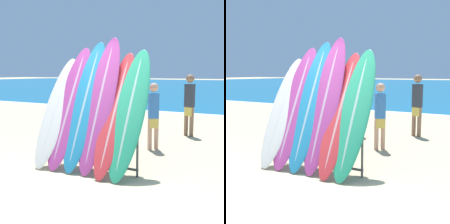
% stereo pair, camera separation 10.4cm
% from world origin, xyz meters
% --- Properties ---
extents(ground_plane, '(160.00, 160.00, 0.00)m').
position_xyz_m(ground_plane, '(0.00, 0.00, 0.00)').
color(ground_plane, '#CCB789').
extents(surfboard_rack, '(1.90, 0.04, 0.93)m').
position_xyz_m(surfboard_rack, '(-0.13, 0.77, 0.50)').
color(surfboard_rack, '#47474C').
rests_on(surfboard_rack, ground_plane).
extents(surfboard_slot_0, '(0.56, 1.17, 2.03)m').
position_xyz_m(surfboard_slot_0, '(-0.90, 0.79, 1.01)').
color(surfboard_slot_0, silver).
rests_on(surfboard_slot_0, ground_plane).
extents(surfboard_slot_1, '(0.59, 1.19, 2.23)m').
position_xyz_m(surfboard_slot_1, '(-0.62, 0.84, 1.12)').
color(surfboard_slot_1, '#B23D8E').
rests_on(surfboard_slot_1, ground_plane).
extents(surfboard_slot_2, '(0.56, 1.19, 2.33)m').
position_xyz_m(surfboard_slot_2, '(-0.28, 0.85, 1.17)').
color(surfboard_slot_2, teal).
rests_on(surfboard_slot_2, ground_plane).
extents(surfboard_slot_3, '(0.55, 1.15, 2.40)m').
position_xyz_m(surfboard_slot_3, '(0.03, 0.86, 1.20)').
color(surfboard_slot_3, '#B23D8E').
rests_on(surfboard_slot_3, ground_plane).
extents(surfboard_slot_4, '(0.49, 1.20, 2.10)m').
position_xyz_m(surfboard_slot_4, '(0.36, 0.82, 1.05)').
color(surfboard_slot_4, red).
rests_on(surfboard_slot_4, ground_plane).
extents(surfboard_slot_5, '(0.55, 1.15, 2.15)m').
position_xyz_m(surfboard_slot_5, '(0.64, 0.81, 1.08)').
color(surfboard_slot_5, '#289E70').
rests_on(surfboard_slot_5, ground_plane).
extents(person_near_water, '(0.28, 0.23, 1.68)m').
position_xyz_m(person_near_water, '(0.60, 4.56, 0.92)').
color(person_near_water, '#846047').
rests_on(person_near_water, ground_plane).
extents(person_mid_beach, '(0.26, 0.25, 1.50)m').
position_xyz_m(person_mid_beach, '(0.32, 2.66, 0.82)').
color(person_mid_beach, tan).
rests_on(person_mid_beach, ground_plane).
extents(person_far_left, '(0.21, 0.26, 1.54)m').
position_xyz_m(person_far_left, '(-0.81, 3.83, 0.84)').
color(person_far_left, '#A87A5B').
rests_on(person_far_left, ground_plane).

